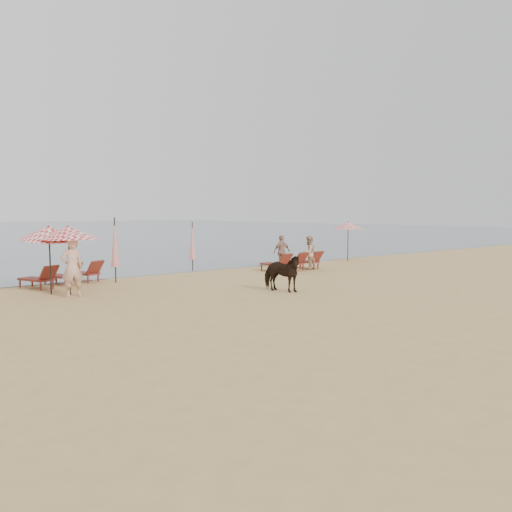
{
  "coord_description": "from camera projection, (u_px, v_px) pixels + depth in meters",
  "views": [
    {
      "loc": [
        -11.84,
        -9.94,
        2.77
      ],
      "look_at": [
        0.0,
        5.0,
        1.1
      ],
      "focal_mm": 35.0,
      "sensor_mm": 36.0,
      "label": 1
    }
  ],
  "objects": [
    {
      "name": "umbrella_open_left_b",
      "position": [
        49.0,
        233.0,
        16.71
      ],
      "size": [
        1.89,
        1.93,
        2.41
      ],
      "rotation": [
        0.0,
        0.0,
        -0.37
      ],
      "color": "black",
      "rests_on": "ground"
    },
    {
      "name": "beachgoer_right_b",
      "position": [
        282.0,
        252.0,
        24.74
      ],
      "size": [
        0.99,
        0.48,
        1.64
      ],
      "primitive_type": "imported",
      "rotation": [
        0.0,
        0.0,
        3.05
      ],
      "color": "tan",
      "rests_on": "ground"
    },
    {
      "name": "beachgoer_left",
      "position": [
        72.0,
        267.0,
        16.29
      ],
      "size": [
        0.72,
        0.48,
        1.95
      ],
      "primitive_type": "imported",
      "rotation": [
        0.0,
        0.0,
        3.12
      ],
      "color": "#DAA288",
      "rests_on": "ground"
    },
    {
      "name": "ground",
      "position": [
        357.0,
        303.0,
        15.33
      ],
      "size": [
        120.0,
        120.0,
        0.0
      ],
      "primitive_type": "plane",
      "color": "tan",
      "rests_on": "ground"
    },
    {
      "name": "lounger_cluster_right",
      "position": [
        294.0,
        261.0,
        23.91
      ],
      "size": [
        2.84,
        1.76,
        0.61
      ],
      "rotation": [
        0.0,
        0.0,
        0.05
      ],
      "color": "maroon",
      "rests_on": "ground"
    },
    {
      "name": "umbrella_open_right",
      "position": [
        348.0,
        226.0,
        28.52
      ],
      "size": [
        1.84,
        1.84,
        2.24
      ],
      "rotation": [
        0.0,
        0.0,
        -0.07
      ],
      "color": "black",
      "rests_on": "ground"
    },
    {
      "name": "lounger_cluster_left",
      "position": [
        64.0,
        274.0,
        18.97
      ],
      "size": [
        3.12,
        2.48,
        0.6
      ],
      "rotation": [
        0.0,
        0.0,
        0.37
      ],
      "color": "maroon",
      "rests_on": "ground"
    },
    {
      "name": "umbrella_open_left_a",
      "position": [
        68.0,
        233.0,
        16.66
      ],
      "size": [
        2.05,
        2.05,
        2.33
      ],
      "rotation": [
        0.0,
        0.0,
        -0.33
      ],
      "color": "black",
      "rests_on": "ground"
    },
    {
      "name": "umbrella_closed_left",
      "position": [
        115.0,
        243.0,
        19.6
      ],
      "size": [
        0.31,
        0.31,
        2.58
      ],
      "rotation": [
        0.0,
        0.0,
        0.05
      ],
      "color": "black",
      "rests_on": "ground"
    },
    {
      "name": "umbrella_closed_right",
      "position": [
        192.0,
        241.0,
        23.35
      ],
      "size": [
        0.28,
        0.28,
        2.33
      ],
      "rotation": [
        0.0,
        0.0,
        0.16
      ],
      "color": "black",
      "rests_on": "ground"
    },
    {
      "name": "beachgoer_right_a",
      "position": [
        309.0,
        253.0,
        24.11
      ],
      "size": [
        0.88,
        0.73,
        1.64
      ],
      "primitive_type": "imported",
      "rotation": [
        0.0,
        0.0,
        3.29
      ],
      "color": "tan",
      "rests_on": "ground"
    },
    {
      "name": "cow",
      "position": [
        281.0,
        273.0,
        17.4
      ],
      "size": [
        1.17,
        1.71,
        1.32
      ],
      "primitive_type": "imported",
      "rotation": [
        0.0,
        0.0,
        0.32
      ],
      "color": "black",
      "rests_on": "ground"
    }
  ]
}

